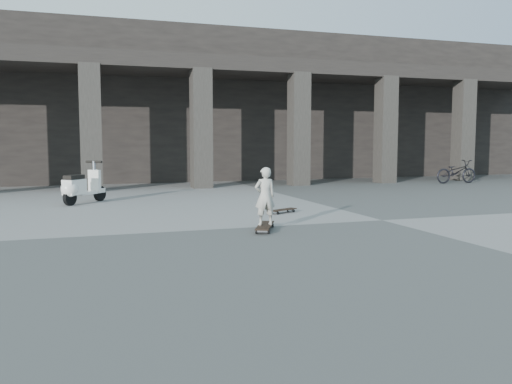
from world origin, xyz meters
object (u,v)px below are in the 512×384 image
object	(u,v)px
child	(265,196)
skateboard_spare	(283,210)
longboard	(265,226)
scooter	(78,187)
bicycle	(456,172)

from	to	relation	value
child	skateboard_spare	bearing A→B (deg)	-117.38
skateboard_spare	longboard	bearing A→B (deg)	-145.94
longboard	scooter	bearing A→B (deg)	57.09
longboard	skateboard_spare	world-z (taller)	longboard
skateboard_spare	child	size ratio (longest dim) A/B	0.72
skateboard_spare	bicycle	distance (m)	10.80
child	scooter	xyz separation A→B (m)	(-3.14, 5.24, -0.19)
longboard	bicycle	world-z (taller)	bicycle
skateboard_spare	scooter	bearing A→B (deg)	117.00
longboard	bicycle	size ratio (longest dim) A/B	0.61
longboard	bicycle	xyz separation A→B (m)	(10.35, 7.71, 0.36)
scooter	bicycle	bearing A→B (deg)	-38.45
child	scooter	world-z (taller)	child
skateboard_spare	child	world-z (taller)	child
longboard	child	bearing A→B (deg)	-70.96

